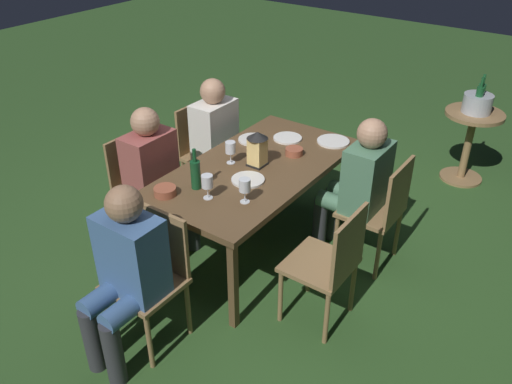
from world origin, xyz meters
name	(u,v)px	position (x,y,z in m)	size (l,w,h in m)	color
ground_plane	(256,247)	(0.00, 0.00, 0.00)	(16.00, 16.00, 0.00)	#2D5123
dining_table	(256,173)	(0.00, 0.00, 0.68)	(1.69, 0.89, 0.74)	brown
chair_side_right_b	(330,262)	(0.38, 0.84, 0.49)	(0.42, 0.40, 0.87)	#937047
chair_side_left_a	(204,149)	(-0.38, -0.84, 0.49)	(0.42, 0.40, 0.87)	#937047
person_in_cream	(221,139)	(-0.38, -0.64, 0.64)	(0.38, 0.47, 1.15)	white
chair_head_far	(152,272)	(1.09, 0.00, 0.49)	(0.40, 0.42, 0.87)	#937047
person_in_blue	(125,269)	(1.29, 0.00, 0.64)	(0.48, 0.38, 1.15)	#426699
chair_side_left_b	(141,184)	(0.38, -0.84, 0.49)	(0.42, 0.40, 0.87)	#937047
person_in_rust	(157,174)	(0.38, -0.64, 0.64)	(0.38, 0.47, 1.15)	#9E4C47
chair_side_right_a	(380,208)	(-0.38, 0.84, 0.49)	(0.42, 0.40, 0.87)	#937047
person_in_green	(358,182)	(-0.38, 0.64, 0.64)	(0.38, 0.47, 1.15)	#4C7A5B
lantern_centerpiece	(258,147)	(-0.02, 0.00, 0.89)	(0.15, 0.15, 0.27)	black
green_bottle_on_table	(196,174)	(0.49, -0.15, 0.85)	(0.07, 0.07, 0.29)	#144723
wine_glass_a	(245,186)	(0.44, 0.23, 0.86)	(0.08, 0.08, 0.17)	silver
wine_glass_b	(230,148)	(0.07, -0.18, 0.86)	(0.08, 0.08, 0.17)	silver
wine_glass_c	(207,182)	(0.54, 0.00, 0.86)	(0.08, 0.08, 0.17)	silver
plate_a	(288,138)	(-0.52, -0.06, 0.75)	(0.23, 0.23, 0.01)	white
plate_b	(248,180)	(0.21, 0.08, 0.75)	(0.23, 0.23, 0.01)	silver
plate_c	(333,141)	(-0.68, 0.27, 0.75)	(0.26, 0.26, 0.01)	white
plate_d	(253,140)	(-0.34, -0.27, 0.75)	(0.24, 0.24, 0.01)	silver
bowl_olives	(294,151)	(-0.31, 0.13, 0.77)	(0.13, 0.13, 0.05)	#9E5138
bowl_bread	(165,191)	(0.68, -0.26, 0.77)	(0.15, 0.15, 0.05)	#9E5138
side_table	(470,135)	(-2.08, 0.99, 0.46)	(0.53, 0.53, 0.69)	#937047
ice_bucket	(478,102)	(-2.08, 0.99, 0.80)	(0.26, 0.26, 0.34)	#B2B7BF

